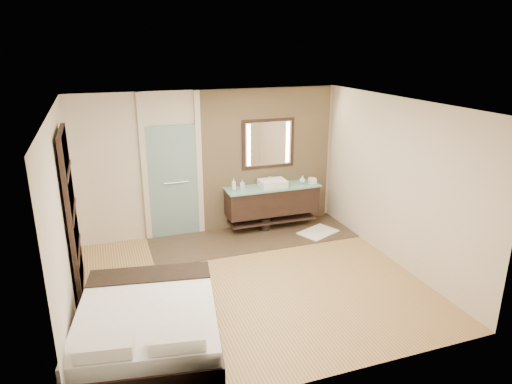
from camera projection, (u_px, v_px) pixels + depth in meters
name	position (u px, v px, depth m)	size (l,w,h in m)	color
floor	(250.00, 282.00, 6.98)	(5.00, 5.00, 0.00)	olive
tile_strip	(253.00, 237.00, 8.60)	(3.80, 1.30, 0.01)	#3B2F20
stone_wall	(267.00, 158.00, 8.88)	(2.60, 0.08, 2.70)	tan
vanity	(272.00, 200.00, 8.86)	(1.85, 0.55, 0.88)	black
mirror_unit	(268.00, 144.00, 8.74)	(1.06, 0.04, 0.96)	black
frosted_door	(173.00, 177.00, 8.36)	(1.10, 0.12, 2.70)	silver
shoji_partition	(72.00, 214.00, 6.37)	(0.06, 1.20, 2.40)	black
bed	(148.00, 329.00, 5.32)	(1.91, 2.23, 0.77)	black
bath_mat	(318.00, 232.00, 8.78)	(0.72, 0.50, 0.02)	white
waste_bin	(265.00, 224.00, 8.89)	(0.20, 0.20, 0.25)	black
tissue_box	(313.00, 181.00, 8.93)	(0.12, 0.12, 0.10)	white
soap_bottle_a	(234.00, 184.00, 8.51)	(0.09, 0.09, 0.22)	white
soap_bottle_b	(242.00, 184.00, 8.61)	(0.08, 0.08, 0.17)	#B2B2B2
soap_bottle_c	(302.00, 179.00, 8.95)	(0.12, 0.12, 0.15)	#C1F3F1
cup	(311.00, 180.00, 9.01)	(0.12, 0.12, 0.09)	white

